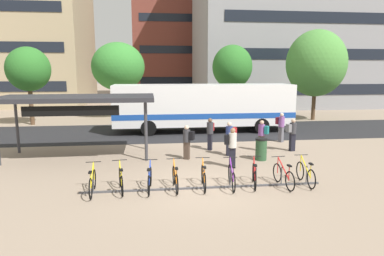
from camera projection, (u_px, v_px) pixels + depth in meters
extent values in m
plane|color=gray|center=(199.00, 187.00, 12.10)|extent=(200.00, 200.00, 0.00)
cube|color=#232326|center=(177.00, 132.00, 22.86)|extent=(80.00, 7.20, 0.01)
cube|color=white|center=(204.00, 104.00, 22.76)|extent=(12.00, 2.56, 2.70)
cube|color=#1947A3|center=(203.00, 114.00, 22.87)|extent=(12.02, 2.58, 0.36)
cube|color=black|center=(282.00, 87.00, 23.20)|extent=(1.00, 2.30, 0.40)
cube|color=black|center=(288.00, 100.00, 23.41)|extent=(0.08, 2.19, 1.40)
cube|color=black|center=(197.00, 97.00, 23.88)|extent=(9.84, 0.07, 0.97)
cube|color=black|center=(202.00, 100.00, 21.44)|extent=(9.84, 0.07, 0.97)
cylinder|color=black|center=(251.00, 121.00, 24.55)|extent=(1.00, 0.30, 1.00)
cylinder|color=black|center=(261.00, 126.00, 22.29)|extent=(1.00, 0.30, 1.00)
cylinder|color=black|center=(149.00, 123.00, 23.69)|extent=(1.00, 0.30, 1.00)
cylinder|color=black|center=(149.00, 128.00, 21.43)|extent=(1.00, 0.30, 1.00)
cube|color=#47474C|center=(204.00, 188.00, 11.90)|extent=(8.57, 0.09, 0.06)
cylinder|color=#47474C|center=(93.00, 183.00, 11.40)|extent=(0.04, 0.04, 0.70)
cylinder|color=#47474C|center=(121.00, 182.00, 11.51)|extent=(0.04, 0.04, 0.70)
cylinder|color=#47474C|center=(149.00, 181.00, 11.62)|extent=(0.04, 0.04, 0.70)
cylinder|color=#47474C|center=(177.00, 180.00, 11.73)|extent=(0.04, 0.04, 0.70)
cylinder|color=#47474C|center=(204.00, 179.00, 11.84)|extent=(0.04, 0.04, 0.70)
cylinder|color=#47474C|center=(230.00, 178.00, 11.95)|extent=(0.04, 0.04, 0.70)
cylinder|color=#47474C|center=(256.00, 177.00, 12.06)|extent=(0.04, 0.04, 0.70)
cylinder|color=#47474C|center=(281.00, 176.00, 12.18)|extent=(0.04, 0.04, 0.70)
cylinder|color=#47474C|center=(306.00, 175.00, 12.29)|extent=(0.04, 0.04, 0.70)
torus|color=black|center=(94.00, 179.00, 11.84)|extent=(0.08, 0.71, 0.70)
torus|color=black|center=(91.00, 189.00, 10.85)|extent=(0.08, 0.71, 0.70)
cube|color=yellow|center=(92.00, 175.00, 11.31)|extent=(0.08, 0.92, 0.58)
cylinder|color=yellow|center=(91.00, 180.00, 10.90)|extent=(0.03, 0.03, 0.55)
cube|color=black|center=(90.00, 172.00, 10.86)|extent=(0.11, 0.22, 0.05)
cylinder|color=yellow|center=(94.00, 171.00, 11.77)|extent=(0.03, 0.03, 0.65)
cylinder|color=black|center=(93.00, 162.00, 11.71)|extent=(0.52, 0.05, 0.03)
torus|color=black|center=(120.00, 177.00, 12.08)|extent=(0.15, 0.70, 0.70)
torus|color=black|center=(122.00, 186.00, 11.11)|extent=(0.15, 0.70, 0.70)
cube|color=yellow|center=(121.00, 172.00, 11.56)|extent=(0.17, 0.91, 0.58)
cylinder|color=yellow|center=(122.00, 178.00, 11.16)|extent=(0.03, 0.03, 0.55)
cube|color=black|center=(121.00, 170.00, 11.11)|extent=(0.13, 0.23, 0.05)
cylinder|color=yellow|center=(120.00, 169.00, 12.00)|extent=(0.04, 0.04, 0.65)
cylinder|color=black|center=(119.00, 160.00, 11.95)|extent=(0.52, 0.11, 0.03)
torus|color=black|center=(151.00, 176.00, 12.15)|extent=(0.08, 0.71, 0.70)
torus|color=black|center=(149.00, 186.00, 11.14)|extent=(0.08, 0.71, 0.70)
cube|color=#1E3DB2|center=(150.00, 172.00, 11.61)|extent=(0.08, 0.92, 0.58)
cylinder|color=#1E3DB2|center=(149.00, 177.00, 11.20)|extent=(0.03, 0.03, 0.55)
cube|color=black|center=(149.00, 170.00, 11.15)|extent=(0.11, 0.23, 0.05)
cylinder|color=#1E3DB2|center=(150.00, 168.00, 12.07)|extent=(0.03, 0.03, 0.65)
cylinder|color=black|center=(150.00, 160.00, 12.02)|extent=(0.52, 0.06, 0.03)
torus|color=black|center=(174.00, 175.00, 12.28)|extent=(0.07, 0.71, 0.70)
torus|color=black|center=(177.00, 184.00, 11.29)|extent=(0.07, 0.71, 0.70)
cube|color=orange|center=(175.00, 171.00, 11.75)|extent=(0.06, 0.92, 0.58)
cylinder|color=orange|center=(176.00, 176.00, 11.34)|extent=(0.03, 0.03, 0.55)
cube|color=black|center=(176.00, 168.00, 11.29)|extent=(0.11, 0.22, 0.05)
cylinder|color=orange|center=(174.00, 167.00, 12.21)|extent=(0.03, 0.03, 0.65)
cylinder|color=black|center=(174.00, 159.00, 12.15)|extent=(0.52, 0.05, 0.03)
torus|color=black|center=(202.00, 174.00, 12.42)|extent=(0.10, 0.71, 0.70)
torus|color=black|center=(205.00, 183.00, 11.41)|extent=(0.10, 0.71, 0.70)
cube|color=orange|center=(204.00, 170.00, 11.88)|extent=(0.10, 0.92, 0.58)
cylinder|color=orange|center=(205.00, 175.00, 11.47)|extent=(0.03, 0.03, 0.55)
cube|color=black|center=(205.00, 167.00, 11.42)|extent=(0.12, 0.23, 0.05)
cylinder|color=orange|center=(203.00, 166.00, 12.35)|extent=(0.03, 0.03, 0.65)
cylinder|color=black|center=(203.00, 158.00, 12.29)|extent=(0.52, 0.07, 0.03)
torus|color=black|center=(230.00, 174.00, 12.47)|extent=(0.12, 0.70, 0.70)
torus|color=black|center=(234.00, 183.00, 11.47)|extent=(0.12, 0.70, 0.70)
cube|color=#702893|center=(232.00, 169.00, 11.94)|extent=(0.13, 0.92, 0.58)
cylinder|color=#702893|center=(233.00, 174.00, 11.52)|extent=(0.03, 0.03, 0.55)
cube|color=black|center=(234.00, 167.00, 11.48)|extent=(0.12, 0.23, 0.05)
cylinder|color=#702893|center=(230.00, 165.00, 12.40)|extent=(0.04, 0.04, 0.65)
cylinder|color=black|center=(230.00, 157.00, 12.35)|extent=(0.52, 0.08, 0.03)
torus|color=black|center=(253.00, 172.00, 12.63)|extent=(0.21, 0.69, 0.70)
torus|color=black|center=(255.00, 181.00, 11.64)|extent=(0.21, 0.69, 0.70)
cube|color=red|center=(255.00, 168.00, 12.10)|extent=(0.25, 0.90, 0.58)
cylinder|color=red|center=(255.00, 173.00, 11.69)|extent=(0.04, 0.04, 0.55)
cube|color=black|center=(256.00, 165.00, 11.64)|extent=(0.15, 0.24, 0.05)
cylinder|color=red|center=(254.00, 164.00, 12.56)|extent=(0.04, 0.04, 0.65)
cylinder|color=black|center=(254.00, 156.00, 12.51)|extent=(0.51, 0.15, 0.03)
torus|color=black|center=(277.00, 173.00, 12.58)|extent=(0.09, 0.71, 0.70)
torus|color=black|center=(290.00, 181.00, 11.59)|extent=(0.09, 0.71, 0.70)
cube|color=red|center=(284.00, 168.00, 12.05)|extent=(0.10, 0.92, 0.58)
cylinder|color=red|center=(289.00, 173.00, 11.65)|extent=(0.03, 0.03, 0.55)
cube|color=black|center=(289.00, 166.00, 11.60)|extent=(0.11, 0.23, 0.05)
cylinder|color=red|center=(278.00, 165.00, 12.51)|extent=(0.03, 0.03, 0.65)
cylinder|color=black|center=(278.00, 156.00, 12.46)|extent=(0.52, 0.06, 0.03)
torus|color=black|center=(300.00, 171.00, 12.82)|extent=(0.08, 0.71, 0.70)
torus|color=black|center=(311.00, 179.00, 11.82)|extent=(0.08, 0.71, 0.70)
cube|color=yellow|center=(306.00, 166.00, 12.29)|extent=(0.07, 0.92, 0.58)
cylinder|color=yellow|center=(311.00, 171.00, 11.87)|extent=(0.03, 0.03, 0.55)
cube|color=black|center=(311.00, 164.00, 11.83)|extent=(0.11, 0.22, 0.05)
cylinder|color=yellow|center=(301.00, 163.00, 12.75)|extent=(0.03, 0.03, 0.65)
cylinder|color=black|center=(301.00, 155.00, 12.70)|extent=(0.52, 0.05, 0.03)
cylinder|color=#38383D|center=(146.00, 131.00, 15.40)|extent=(0.14, 0.14, 2.73)
cylinder|color=#38383D|center=(17.00, 126.00, 16.86)|extent=(0.14, 0.14, 2.73)
cylinder|color=#38383D|center=(146.00, 124.00, 17.68)|extent=(0.14, 0.14, 2.73)
cube|color=#28282D|center=(77.00, 98.00, 15.88)|extent=(7.26, 3.20, 0.20)
cube|color=black|center=(71.00, 111.00, 14.67)|extent=(4.11, 0.12, 0.44)
cube|color=black|center=(210.00, 142.00, 17.59)|extent=(0.29, 0.32, 0.87)
cylinder|color=#333338|center=(210.00, 128.00, 17.47)|extent=(0.45, 0.45, 0.60)
sphere|color=brown|center=(210.00, 120.00, 17.40)|extent=(0.22, 0.22, 0.22)
cube|color=#B21E23|center=(211.00, 127.00, 17.71)|extent=(0.33, 0.28, 0.40)
cube|color=black|center=(229.00, 147.00, 16.42)|extent=(0.27, 0.22, 0.88)
cylinder|color=navy|center=(229.00, 132.00, 16.30)|extent=(0.36, 0.36, 0.57)
sphere|color=beige|center=(229.00, 124.00, 16.23)|extent=(0.22, 0.22, 0.22)
cube|color=#B21E23|center=(235.00, 132.00, 16.31)|extent=(0.20, 0.29, 0.40)
cube|color=black|center=(292.00, 142.00, 17.40)|extent=(0.30, 0.25, 0.91)
cylinder|color=#333338|center=(293.00, 128.00, 17.27)|extent=(0.41, 0.41, 0.56)
sphere|color=tan|center=(293.00, 121.00, 17.20)|extent=(0.22, 0.22, 0.22)
cube|color=slate|center=(289.00, 128.00, 17.18)|extent=(0.24, 0.31, 0.40)
cube|color=#565660|center=(281.00, 134.00, 19.59)|extent=(0.30, 0.32, 0.90)
cylinder|color=#7F4C93|center=(282.00, 122.00, 19.46)|extent=(0.46, 0.46, 0.60)
sphere|color=beige|center=(282.00, 115.00, 19.39)|extent=(0.22, 0.22, 0.22)
cube|color=maroon|center=(278.00, 121.00, 19.67)|extent=(0.33, 0.29, 0.40)
cube|color=black|center=(232.00, 157.00, 14.43)|extent=(0.29, 0.24, 0.88)
cylinder|color=beige|center=(233.00, 140.00, 14.31)|extent=(0.39, 0.39, 0.63)
sphere|color=#936B4C|center=(233.00, 130.00, 14.23)|extent=(0.22, 0.22, 0.22)
cube|color=black|center=(227.00, 139.00, 14.31)|extent=(0.22, 0.30, 0.40)
cube|color=#47382D|center=(187.00, 151.00, 15.79)|extent=(0.32, 0.30, 0.83)
cylinder|color=#333338|center=(187.00, 136.00, 15.67)|extent=(0.46, 0.46, 0.57)
sphere|color=beige|center=(187.00, 128.00, 15.60)|extent=(0.22, 0.22, 0.22)
cube|color=black|center=(192.00, 136.00, 15.57)|extent=(0.29, 0.33, 0.40)
cube|color=#47382D|center=(261.00, 143.00, 17.39)|extent=(0.33, 0.31, 0.81)
cylinder|color=#7F4C93|center=(262.00, 130.00, 17.28)|extent=(0.47, 0.47, 0.57)
sphere|color=tan|center=(262.00, 122.00, 17.21)|extent=(0.22, 0.22, 0.22)
cube|color=#197075|center=(267.00, 130.00, 17.15)|extent=(0.31, 0.33, 0.40)
cylinder|color=#284C2D|center=(261.00, 150.00, 15.63)|extent=(0.52, 0.52, 0.95)
cylinder|color=black|center=(261.00, 139.00, 15.55)|extent=(0.55, 0.55, 0.08)
cylinder|color=brown|center=(313.00, 106.00, 28.36)|extent=(0.32, 0.32, 2.39)
ellipsoid|color=#4C8E3D|center=(316.00, 63.00, 27.76)|extent=(4.87, 4.87, 5.46)
cylinder|color=brown|center=(232.00, 102.00, 29.31)|extent=(0.32, 0.32, 2.86)
ellipsoid|color=#2D7028|center=(232.00, 67.00, 28.80)|extent=(3.42, 3.42, 3.72)
cylinder|color=brown|center=(120.00, 102.00, 29.88)|extent=(0.32, 0.32, 2.68)
ellipsoid|color=#388433|center=(118.00, 67.00, 29.35)|extent=(4.58, 4.58, 4.19)
cylinder|color=brown|center=(31.00, 106.00, 25.69)|extent=(0.32, 0.32, 2.82)
ellipsoid|color=#2D7028|center=(28.00, 69.00, 25.22)|extent=(3.21, 3.21, 3.31)
cube|color=tan|center=(7.00, 19.00, 40.36)|extent=(18.24, 13.50, 20.39)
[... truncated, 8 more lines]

